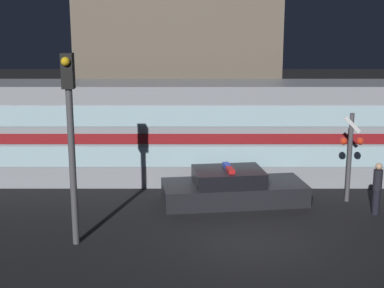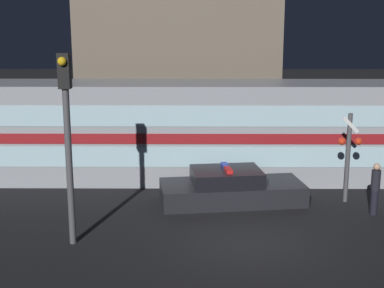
{
  "view_description": "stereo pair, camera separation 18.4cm",
  "coord_description": "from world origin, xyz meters",
  "px_view_note": "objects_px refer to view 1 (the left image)",
  "views": [
    {
      "loc": [
        -1.53,
        -13.76,
        5.78
      ],
      "look_at": [
        -1.48,
        4.83,
        1.66
      ],
      "focal_mm": 50.0,
      "sensor_mm": 36.0,
      "label": 1
    },
    {
      "loc": [
        -1.35,
        -13.75,
        5.78
      ],
      "look_at": [
        -1.48,
        4.83,
        1.66
      ],
      "focal_mm": 50.0,
      "sensor_mm": 36.0,
      "label": 2
    }
  ],
  "objects_px": {
    "police_car": "(231,189)",
    "traffic_light_corner": "(69,129)",
    "train": "(157,131)",
    "crossing_signal_near": "(349,152)",
    "pedestrian": "(375,188)"
  },
  "relations": [
    {
      "from": "train",
      "to": "crossing_signal_near",
      "type": "distance_m",
      "value": 7.14
    },
    {
      "from": "police_car",
      "to": "traffic_light_corner",
      "type": "distance_m",
      "value": 6.32
    },
    {
      "from": "crossing_signal_near",
      "to": "traffic_light_corner",
      "type": "xyz_separation_m",
      "value": [
        -8.37,
        -3.56,
        1.46
      ]
    },
    {
      "from": "crossing_signal_near",
      "to": "traffic_light_corner",
      "type": "distance_m",
      "value": 9.21
    },
    {
      "from": "crossing_signal_near",
      "to": "pedestrian",
      "type": "bearing_deg",
      "value": -66.56
    },
    {
      "from": "train",
      "to": "pedestrian",
      "type": "bearing_deg",
      "value": -30.52
    },
    {
      "from": "traffic_light_corner",
      "to": "police_car",
      "type": "bearing_deg",
      "value": 37.99
    },
    {
      "from": "pedestrian",
      "to": "crossing_signal_near",
      "type": "distance_m",
      "value": 1.6
    },
    {
      "from": "pedestrian",
      "to": "crossing_signal_near",
      "type": "xyz_separation_m",
      "value": [
        -0.53,
        1.23,
        0.86
      ]
    },
    {
      "from": "police_car",
      "to": "pedestrian",
      "type": "relative_size",
      "value": 2.98
    },
    {
      "from": "crossing_signal_near",
      "to": "traffic_light_corner",
      "type": "relative_size",
      "value": 0.59
    },
    {
      "from": "police_car",
      "to": "pedestrian",
      "type": "height_order",
      "value": "pedestrian"
    },
    {
      "from": "train",
      "to": "traffic_light_corner",
      "type": "bearing_deg",
      "value": -106.02
    },
    {
      "from": "police_car",
      "to": "pedestrian",
      "type": "distance_m",
      "value": 4.58
    },
    {
      "from": "train",
      "to": "traffic_light_corner",
      "type": "xyz_separation_m",
      "value": [
        -1.86,
        -6.48,
        1.32
      ]
    }
  ]
}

